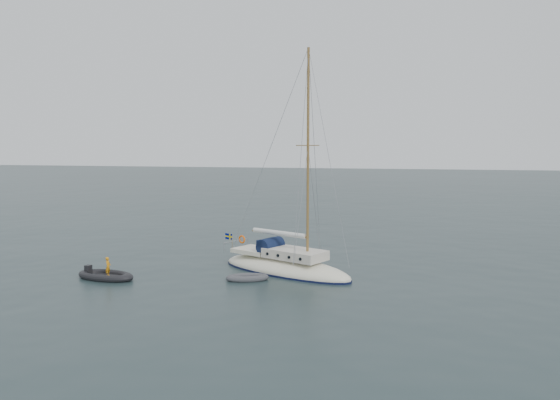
# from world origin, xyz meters

# --- Properties ---
(ground) EXTENTS (300.00, 300.00, 0.00)m
(ground) POSITION_xyz_m (0.00, 0.00, 0.00)
(ground) COLOR black
(ground) RESTS_ON ground
(sailboat) EXTENTS (9.62, 2.88, 13.70)m
(sailboat) POSITION_xyz_m (-2.96, 1.99, 1.04)
(sailboat) COLOR #EFE8CE
(sailboat) RESTS_ON ground
(dinghy) EXTENTS (2.43, 1.10, 0.35)m
(dinghy) POSITION_xyz_m (-4.60, -0.49, 0.15)
(dinghy) COLOR #4D4D52
(dinghy) RESTS_ON ground
(rib) EXTENTS (3.62, 1.65, 1.30)m
(rib) POSITION_xyz_m (-12.61, -2.08, 0.21)
(rib) COLOR black
(rib) RESTS_ON ground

